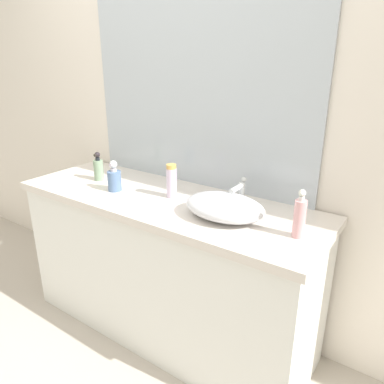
{
  "coord_description": "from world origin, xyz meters",
  "views": [
    {
      "loc": [
        1.26,
        -1.03,
        1.57
      ],
      "look_at": [
        0.29,
        0.37,
        0.93
      ],
      "focal_mm": 34.41,
      "sensor_mm": 36.0,
      "label": 1
    }
  ],
  "objects_px": {
    "lotion_bottle": "(172,181)",
    "spray_can": "(300,217)",
    "perfume_bottle": "(114,179)",
    "sink_basin": "(224,207)",
    "soap_dispenser": "(98,168)"
  },
  "relations": [
    {
      "from": "perfume_bottle",
      "to": "spray_can",
      "type": "xyz_separation_m",
      "value": [
        1.04,
        0.04,
        0.02
      ]
    },
    {
      "from": "soap_dispenser",
      "to": "sink_basin",
      "type": "bearing_deg",
      "value": -2.76
    },
    {
      "from": "lotion_bottle",
      "to": "spray_can",
      "type": "bearing_deg",
      "value": -5.28
    },
    {
      "from": "sink_basin",
      "to": "perfume_bottle",
      "type": "distance_m",
      "value": 0.69
    },
    {
      "from": "perfume_bottle",
      "to": "spray_can",
      "type": "bearing_deg",
      "value": 2.01
    },
    {
      "from": "lotion_bottle",
      "to": "perfume_bottle",
      "type": "bearing_deg",
      "value": -162.41
    },
    {
      "from": "lotion_bottle",
      "to": "spray_can",
      "type": "relative_size",
      "value": 0.86
    },
    {
      "from": "soap_dispenser",
      "to": "lotion_bottle",
      "type": "bearing_deg",
      "value": 2.65
    },
    {
      "from": "soap_dispenser",
      "to": "spray_can",
      "type": "xyz_separation_m",
      "value": [
        1.26,
        -0.04,
        0.02
      ]
    },
    {
      "from": "soap_dispenser",
      "to": "spray_can",
      "type": "height_order",
      "value": "spray_can"
    },
    {
      "from": "perfume_bottle",
      "to": "spray_can",
      "type": "height_order",
      "value": "spray_can"
    },
    {
      "from": "lotion_bottle",
      "to": "spray_can",
      "type": "xyz_separation_m",
      "value": [
        0.72,
        -0.07,
        0.0
      ]
    },
    {
      "from": "lotion_bottle",
      "to": "sink_basin",
      "type": "bearing_deg",
      "value": -10.68
    },
    {
      "from": "sink_basin",
      "to": "soap_dispenser",
      "type": "distance_m",
      "value": 0.91
    },
    {
      "from": "soap_dispenser",
      "to": "perfume_bottle",
      "type": "xyz_separation_m",
      "value": [
        0.22,
        -0.08,
        -0.0
      ]
    }
  ]
}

